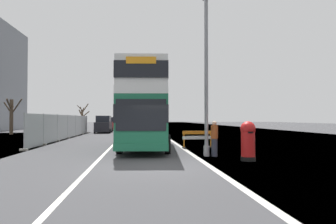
{
  "coord_description": "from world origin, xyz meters",
  "views": [
    {
      "loc": [
        -0.59,
        -11.22,
        1.84
      ],
      "look_at": [
        1.02,
        5.07,
        2.2
      ],
      "focal_mm": 31.61,
      "sensor_mm": 36.0,
      "label": 1
    }
  ],
  "objects_px": {
    "double_decker_bus": "(147,107)",
    "lamppost_foreground": "(206,79)",
    "red_pillar_postbox": "(248,139)",
    "pedestrian_at_kerb": "(214,138)",
    "roadworks_barrier": "(197,137)",
    "car_receding_mid": "(114,124)",
    "car_receding_far": "(140,123)",
    "car_oncoming_near": "(104,125)",
    "car_far_side": "(122,122)"
  },
  "relations": [
    {
      "from": "car_receding_mid",
      "to": "car_receding_far",
      "type": "xyz_separation_m",
      "value": [
        4.03,
        7.07,
        0.13
      ]
    },
    {
      "from": "double_decker_bus",
      "to": "red_pillar_postbox",
      "type": "relative_size",
      "value": 6.08
    },
    {
      "from": "red_pillar_postbox",
      "to": "pedestrian_at_kerb",
      "type": "height_order",
      "value": "pedestrian_at_kerb"
    },
    {
      "from": "roadworks_barrier",
      "to": "lamppost_foreground",
      "type": "bearing_deg",
      "value": -94.99
    },
    {
      "from": "car_far_side",
      "to": "lamppost_foreground",
      "type": "bearing_deg",
      "value": -81.91
    },
    {
      "from": "roadworks_barrier",
      "to": "car_receding_mid",
      "type": "relative_size",
      "value": 0.5
    },
    {
      "from": "lamppost_foreground",
      "to": "roadworks_barrier",
      "type": "xyz_separation_m",
      "value": [
        0.34,
        3.91,
        -3.09
      ]
    },
    {
      "from": "double_decker_bus",
      "to": "lamppost_foreground",
      "type": "height_order",
      "value": "lamppost_foreground"
    },
    {
      "from": "car_receding_far",
      "to": "double_decker_bus",
      "type": "bearing_deg",
      "value": -89.48
    },
    {
      "from": "car_receding_mid",
      "to": "lamppost_foreground",
      "type": "bearing_deg",
      "value": -77.65
    },
    {
      "from": "car_oncoming_near",
      "to": "car_receding_far",
      "type": "height_order",
      "value": "car_receding_far"
    },
    {
      "from": "car_oncoming_near",
      "to": "car_receding_mid",
      "type": "xyz_separation_m",
      "value": [
        0.65,
        8.18,
        -0.06
      ]
    },
    {
      "from": "double_decker_bus",
      "to": "pedestrian_at_kerb",
      "type": "height_order",
      "value": "double_decker_bus"
    },
    {
      "from": "roadworks_barrier",
      "to": "car_receding_far",
      "type": "bearing_deg",
      "value": 95.51
    },
    {
      "from": "car_receding_far",
      "to": "car_far_side",
      "type": "xyz_separation_m",
      "value": [
        -3.71,
        8.33,
        -0.06
      ]
    },
    {
      "from": "lamppost_foreground",
      "to": "car_receding_mid",
      "type": "xyz_separation_m",
      "value": [
        -7.14,
        32.6,
        -2.82
      ]
    },
    {
      "from": "double_decker_bus",
      "to": "car_far_side",
      "type": "xyz_separation_m",
      "value": [
        -4.03,
        43.58,
        -1.55
      ]
    },
    {
      "from": "car_receding_mid",
      "to": "car_receding_far",
      "type": "relative_size",
      "value": 0.95
    },
    {
      "from": "lamppost_foreground",
      "to": "red_pillar_postbox",
      "type": "xyz_separation_m",
      "value": [
        1.46,
        -1.69,
        -2.83
      ]
    },
    {
      "from": "double_decker_bus",
      "to": "car_receding_mid",
      "type": "bearing_deg",
      "value": 98.77
    },
    {
      "from": "car_receding_mid",
      "to": "car_receding_far",
      "type": "distance_m",
      "value": 8.14
    },
    {
      "from": "double_decker_bus",
      "to": "car_far_side",
      "type": "distance_m",
      "value": 43.79
    },
    {
      "from": "double_decker_bus",
      "to": "pedestrian_at_kerb",
      "type": "relative_size",
      "value": 6.07
    },
    {
      "from": "double_decker_bus",
      "to": "lamppost_foreground",
      "type": "relative_size",
      "value": 1.31
    },
    {
      "from": "red_pillar_postbox",
      "to": "car_oncoming_near",
      "type": "height_order",
      "value": "car_oncoming_near"
    },
    {
      "from": "lamppost_foreground",
      "to": "car_oncoming_near",
      "type": "xyz_separation_m",
      "value": [
        -7.79,
        24.42,
        -2.75
      ]
    },
    {
      "from": "car_oncoming_near",
      "to": "car_receding_far",
      "type": "distance_m",
      "value": 15.95
    },
    {
      "from": "red_pillar_postbox",
      "to": "pedestrian_at_kerb",
      "type": "xyz_separation_m",
      "value": [
        -1.08,
        1.6,
        -0.08
      ]
    },
    {
      "from": "red_pillar_postbox",
      "to": "pedestrian_at_kerb",
      "type": "bearing_deg",
      "value": 124.05
    },
    {
      "from": "red_pillar_postbox",
      "to": "car_receding_mid",
      "type": "relative_size",
      "value": 0.44
    },
    {
      "from": "roadworks_barrier",
      "to": "car_receding_mid",
      "type": "bearing_deg",
      "value": 104.62
    },
    {
      "from": "lamppost_foreground",
      "to": "red_pillar_postbox",
      "type": "height_order",
      "value": "lamppost_foreground"
    },
    {
      "from": "double_decker_bus",
      "to": "car_receding_mid",
      "type": "height_order",
      "value": "double_decker_bus"
    },
    {
      "from": "car_receding_far",
      "to": "car_far_side",
      "type": "height_order",
      "value": "car_receding_far"
    },
    {
      "from": "lamppost_foreground",
      "to": "pedestrian_at_kerb",
      "type": "height_order",
      "value": "lamppost_foreground"
    },
    {
      "from": "car_oncoming_near",
      "to": "car_receding_mid",
      "type": "distance_m",
      "value": 8.21
    },
    {
      "from": "lamppost_foreground",
      "to": "red_pillar_postbox",
      "type": "distance_m",
      "value": 3.6
    },
    {
      "from": "double_decker_bus",
      "to": "roadworks_barrier",
      "type": "distance_m",
      "value": 3.7
    },
    {
      "from": "car_receding_far",
      "to": "red_pillar_postbox",
      "type": "bearing_deg",
      "value": -83.7
    },
    {
      "from": "car_oncoming_near",
      "to": "car_receding_far",
      "type": "bearing_deg",
      "value": 72.95
    },
    {
      "from": "red_pillar_postbox",
      "to": "car_oncoming_near",
      "type": "distance_m",
      "value": 27.69
    },
    {
      "from": "double_decker_bus",
      "to": "pedestrian_at_kerb",
      "type": "xyz_separation_m",
      "value": [
        3.17,
        -4.51,
        -1.71
      ]
    },
    {
      "from": "roadworks_barrier",
      "to": "red_pillar_postbox",
      "type": "bearing_deg",
      "value": -78.73
    },
    {
      "from": "red_pillar_postbox",
      "to": "roadworks_barrier",
      "type": "height_order",
      "value": "red_pillar_postbox"
    },
    {
      "from": "car_far_side",
      "to": "red_pillar_postbox",
      "type": "bearing_deg",
      "value": -80.54
    },
    {
      "from": "lamppost_foreground",
      "to": "pedestrian_at_kerb",
      "type": "xyz_separation_m",
      "value": [
        0.37,
        -0.09,
        -2.9
      ]
    },
    {
      "from": "lamppost_foreground",
      "to": "roadworks_barrier",
      "type": "distance_m",
      "value": 5.0
    },
    {
      "from": "car_receding_mid",
      "to": "red_pillar_postbox",
      "type": "bearing_deg",
      "value": -75.92
    },
    {
      "from": "red_pillar_postbox",
      "to": "car_receding_far",
      "type": "bearing_deg",
      "value": 96.3
    },
    {
      "from": "car_far_side",
      "to": "roadworks_barrier",
      "type": "bearing_deg",
      "value": -80.77
    }
  ]
}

